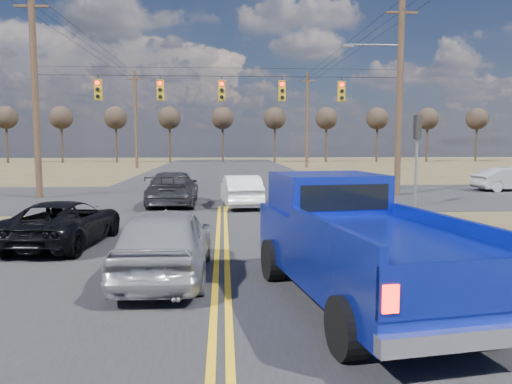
{
  "coord_description": "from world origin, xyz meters",
  "views": [
    {
      "loc": [
        0.05,
        -7.08,
        2.8
      ],
      "look_at": [
        0.89,
        5.64,
        1.5
      ],
      "focal_mm": 35.0,
      "sensor_mm": 36.0,
      "label": 1
    }
  ],
  "objects": [
    {
      "name": "ground",
      "position": [
        0.0,
        0.0,
        0.0
      ],
      "size": [
        160.0,
        160.0,
        0.0
      ],
      "primitive_type": "plane",
      "color": "brown",
      "rests_on": "ground"
    },
    {
      "name": "road_main",
      "position": [
        0.0,
        10.0,
        0.0
      ],
      "size": [
        14.0,
        120.0,
        0.02
      ],
      "primitive_type": "cube",
      "color": "#28282B",
      "rests_on": "ground"
    },
    {
      "name": "road_cross",
      "position": [
        0.0,
        18.0,
        0.0
      ],
      "size": [
        120.0,
        12.0,
        0.02
      ],
      "primitive_type": "cube",
      "color": "#28282B",
      "rests_on": "ground"
    },
    {
      "name": "signal_gantry",
      "position": [
        0.5,
        17.79,
        5.06
      ],
      "size": [
        19.6,
        4.83,
        10.0
      ],
      "color": "#473323",
      "rests_on": "ground"
    },
    {
      "name": "utility_poles",
      "position": [
        0.0,
        17.0,
        5.23
      ],
      "size": [
        19.6,
        58.32,
        10.0
      ],
      "color": "#473323",
      "rests_on": "ground"
    },
    {
      "name": "treeline",
      "position": [
        0.0,
        26.96,
        5.7
      ],
      "size": [
        87.0,
        117.8,
        7.4
      ],
      "color": "#33261C",
      "rests_on": "ground"
    },
    {
      "name": "pickup_truck",
      "position": [
        2.29,
        1.21,
        1.05
      ],
      "size": [
        3.01,
        6.04,
        2.17
      ],
      "rotation": [
        0.0,
        0.0,
        0.15
      ],
      "color": "black",
      "rests_on": "ground"
    },
    {
      "name": "silver_suv",
      "position": [
        -1.14,
        3.02,
        0.76
      ],
      "size": [
        1.85,
        4.46,
        1.51
      ],
      "primitive_type": "imported",
      "rotation": [
        0.0,
        0.0,
        3.13
      ],
      "color": "gray",
      "rests_on": "ground"
    },
    {
      "name": "black_suv",
      "position": [
        -4.24,
        6.49,
        0.61
      ],
      "size": [
        2.48,
        4.59,
        1.22
      ],
      "primitive_type": "imported",
      "rotation": [
        0.0,
        0.0,
        3.04
      ],
      "color": "black",
      "rests_on": "ground"
    },
    {
      "name": "white_car_queue",
      "position": [
        0.8,
        14.14,
        0.68
      ],
      "size": [
        1.78,
        4.26,
        1.37
      ],
      "primitive_type": "imported",
      "rotation": [
        0.0,
        0.0,
        3.22
      ],
      "color": "white",
      "rests_on": "ground"
    },
    {
      "name": "dgrey_car_queue",
      "position": [
        -2.16,
        14.85,
        0.74
      ],
      "size": [
        2.16,
        5.15,
        1.49
      ],
      "primitive_type": "imported",
      "rotation": [
        0.0,
        0.0,
        3.16
      ],
      "color": "#2D2D32",
      "rests_on": "ground"
    },
    {
      "name": "cross_car_east_near",
      "position": [
        16.16,
        19.95,
        0.66
      ],
      "size": [
        1.9,
        4.17,
        1.33
      ],
      "primitive_type": "imported",
      "rotation": [
        0.0,
        0.0,
        1.7
      ],
      "color": "#B5B6BD",
      "rests_on": "ground"
    }
  ]
}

